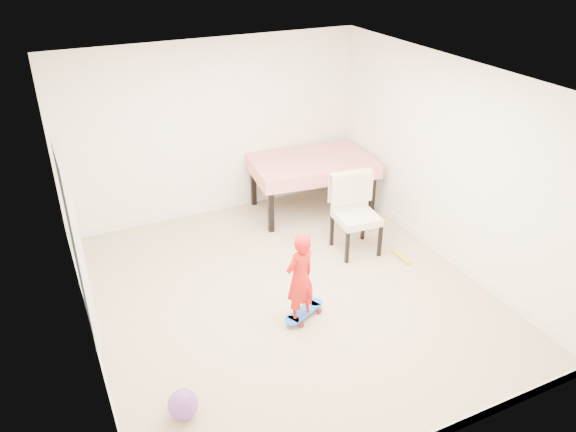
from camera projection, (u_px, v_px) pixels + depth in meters
name	position (u px, v px, depth m)	size (l,w,h in m)	color
ground	(288.00, 294.00, 6.79)	(5.00, 5.00, 0.00)	tan
ceiling	(288.00, 82.00, 5.57)	(4.50, 5.00, 0.04)	white
wall_back	(214.00, 130.00, 8.15)	(4.50, 0.04, 2.60)	white
wall_front	(430.00, 329.00, 4.20)	(4.50, 0.04, 2.60)	white
wall_left	(76.00, 242.00, 5.33)	(0.04, 5.00, 2.60)	white
wall_right	(448.00, 164.00, 7.03)	(0.04, 5.00, 2.60)	white
door	(78.00, 252.00, 5.70)	(0.10, 0.94, 2.11)	white
baseboard_back	(219.00, 206.00, 8.74)	(4.50, 0.02, 0.12)	white
baseboard_left	(96.00, 344.00, 5.90)	(0.02, 5.00, 0.12)	white
baseboard_right	(436.00, 248.00, 7.61)	(0.02, 5.00, 0.12)	white
dining_table	(312.00, 185.00, 8.56)	(1.79, 1.12, 0.85)	#B2090A
dining_chair	(357.00, 215.00, 7.43)	(0.59, 0.67, 1.08)	silver
skateboard	(304.00, 314.00, 6.37)	(0.60, 0.22, 0.09)	blue
child	(300.00, 281.00, 6.09)	(0.39, 0.26, 1.08)	red
balloon	(183.00, 404.00, 5.06)	(0.28, 0.28, 0.28)	purple
foam_toy	(401.00, 256.00, 7.48)	(0.06, 0.06, 0.40)	yellow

